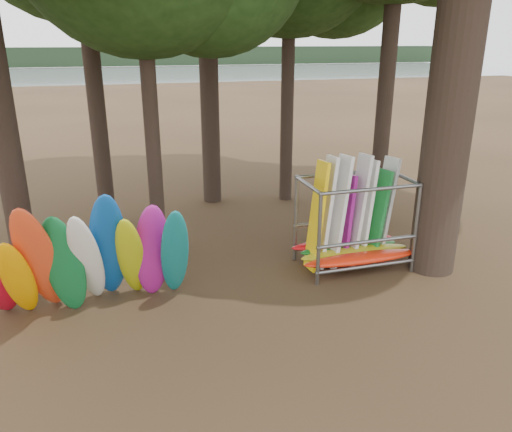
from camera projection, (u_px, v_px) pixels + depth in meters
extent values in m
plane|color=#47331E|center=(259.00, 297.00, 11.23)|extent=(120.00, 120.00, 0.00)
plane|color=gray|center=(127.00, 84.00, 65.46)|extent=(160.00, 160.00, 0.00)
cube|color=black|center=(115.00, 57.00, 109.98)|extent=(160.00, 4.00, 4.00)
cylinder|color=black|center=(90.00, 41.00, 13.88)|extent=(0.50, 0.50, 10.92)
cylinder|color=black|center=(288.00, 49.00, 16.49)|extent=(0.44, 0.44, 10.36)
cylinder|color=black|center=(148.00, 73.00, 12.07)|extent=(0.39, 0.39, 9.46)
cylinder|color=black|center=(392.00, 19.00, 14.50)|extent=(0.49, 0.49, 12.10)
ellipsoid|color=#FFA300|center=(18.00, 280.00, 9.74)|extent=(0.60, 1.65, 2.27)
ellipsoid|color=#F1441D|center=(40.00, 261.00, 9.74)|extent=(0.91, 2.07, 2.95)
ellipsoid|color=#116430|center=(64.00, 266.00, 9.91)|extent=(0.89, 1.24, 2.54)
ellipsoid|color=white|center=(87.00, 261.00, 10.08)|extent=(0.77, 2.03, 2.68)
ellipsoid|color=#0D4BA2|center=(109.00, 248.00, 10.30)|extent=(0.85, 1.97, 2.98)
ellipsoid|color=#AEB911|center=(131.00, 258.00, 10.52)|extent=(0.80, 1.74, 2.42)
ellipsoid|color=#A1187E|center=(152.00, 252.00, 10.59)|extent=(0.83, 1.31, 2.55)
ellipsoid|color=#0F7377|center=(175.00, 255.00, 10.42)|extent=(0.66, 1.89, 2.63)
ellipsoid|color=red|center=(362.00, 258.00, 12.24)|extent=(3.06, 0.55, 0.24)
ellipsoid|color=#B1A217|center=(355.00, 252.00, 12.57)|extent=(2.93, 0.55, 0.24)
ellipsoid|color=#15621D|center=(349.00, 247.00, 12.87)|extent=(2.69, 0.55, 0.24)
ellipsoid|color=red|center=(343.00, 242.00, 13.19)|extent=(2.91, 0.55, 0.24)
cube|color=yellow|center=(317.00, 217.00, 12.27)|extent=(0.45, 0.80, 2.76)
cube|color=silver|center=(325.00, 213.00, 12.42)|extent=(0.48, 0.79, 2.84)
cube|color=silver|center=(338.00, 213.00, 12.35)|extent=(0.55, 0.83, 2.87)
cube|color=#8C177A|center=(345.00, 220.00, 12.64)|extent=(0.36, 0.77, 2.36)
cube|color=silver|center=(357.00, 210.00, 12.55)|extent=(0.52, 0.81, 2.86)
cube|color=white|center=(364.00, 211.00, 12.76)|extent=(0.46, 0.80, 2.69)
cube|color=#1C7E34|center=(376.00, 217.00, 12.74)|extent=(0.57, 0.80, 2.44)
cube|color=silver|center=(383.00, 209.00, 12.91)|extent=(0.58, 0.82, 2.70)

